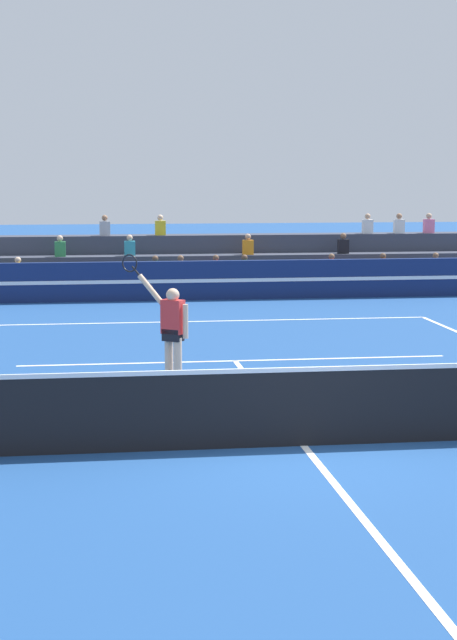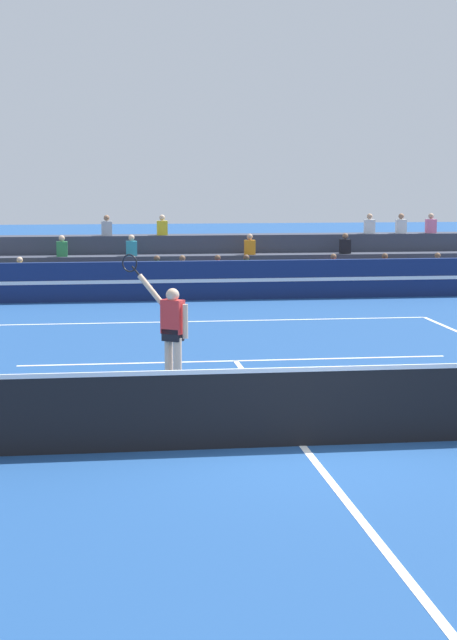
{
  "view_description": "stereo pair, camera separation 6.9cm",
  "coord_description": "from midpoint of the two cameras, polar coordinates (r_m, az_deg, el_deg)",
  "views": [
    {
      "loc": [
        -2.85,
        -13.51,
        3.61
      ],
      "look_at": [
        -0.42,
        4.27,
        1.1
      ],
      "focal_mm": 60.0,
      "sensor_mm": 36.0,
      "label": 1
    },
    {
      "loc": [
        -2.79,
        -13.52,
        3.61
      ],
      "look_at": [
        -0.42,
        4.27,
        1.1
      ],
      "focal_mm": 60.0,
      "sensor_mm": 36.0,
      "label": 2
    }
  ],
  "objects": [
    {
      "name": "ground_plane",
      "position": [
        14.27,
        3.9,
        -6.71
      ],
      "size": [
        120.0,
        120.0,
        0.0
      ],
      "primitive_type": "plane",
      "color": "navy"
    },
    {
      "name": "court_lines",
      "position": [
        14.27,
        3.9,
        -6.7
      ],
      "size": [
        11.1,
        23.9,
        0.01
      ],
      "color": "white",
      "rests_on": "ground"
    },
    {
      "name": "tennis_net",
      "position": [
        14.14,
        3.92,
        -4.58
      ],
      "size": [
        12.0,
        0.1,
        1.1
      ],
      "color": "black",
      "rests_on": "ground"
    },
    {
      "name": "sponsor_banner_wall",
      "position": [
        30.07,
        -2.37,
        2.12
      ],
      "size": [
        18.0,
        0.26,
        1.1
      ],
      "color": "navy",
      "rests_on": "ground"
    },
    {
      "name": "bleacher_stand",
      "position": [
        32.57,
        -2.8,
        2.74
      ],
      "size": [
        19.14,
        2.85,
        2.28
      ],
      "color": "#383D4C",
      "rests_on": "ground"
    },
    {
      "name": "tennis_player",
      "position": [
        17.57,
        -3.17,
        -0.66
      ],
      "size": [
        1.09,
        0.89,
        2.3
      ],
      "color": "beige",
      "rests_on": "ground"
    }
  ]
}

